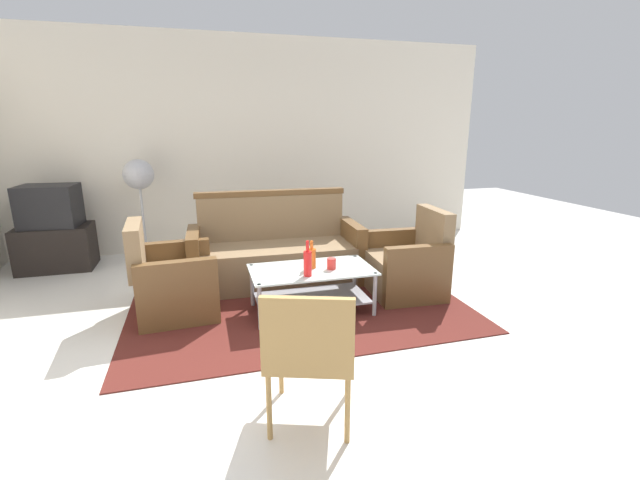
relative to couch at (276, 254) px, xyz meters
name	(u,v)px	position (x,y,z in m)	size (l,w,h in m)	color
ground_plane	(318,340)	(0.08, -1.41, -0.32)	(14.00, 14.00, 0.00)	silver
wall_back	(259,145)	(0.08, 1.65, 1.08)	(6.52, 0.12, 2.80)	silver
rug	(298,304)	(0.09, -0.67, -0.31)	(3.08, 2.13, 0.01)	#511E19
couch	(276,254)	(0.00, 0.00, 0.00)	(1.82, 0.79, 0.96)	#7F6647
armchair_left	(173,283)	(-1.04, -0.55, -0.03)	(0.74, 0.80, 0.85)	#7F6647
armchair_right	(407,266)	(1.21, -0.67, -0.03)	(0.73, 0.79, 0.85)	#7F6647
coffee_table	(312,283)	(0.18, -0.85, -0.04)	(1.10, 0.60, 0.40)	silver
bottle_red	(308,263)	(0.10, -1.02, 0.21)	(0.07, 0.07, 0.31)	red
bottle_orange	(312,258)	(0.18, -0.82, 0.19)	(0.08, 0.08, 0.25)	#D85919
cup	(331,264)	(0.35, -0.90, 0.14)	(0.08, 0.08, 0.10)	red
tv_stand	(56,248)	(-2.42, 1.14, -0.06)	(0.80, 0.50, 0.52)	black
television	(49,206)	(-2.42, 1.14, 0.44)	(0.63, 0.49, 0.48)	black
pedestal_fan	(139,181)	(-1.44, 1.19, 0.70)	(0.36, 0.36, 1.27)	#2D2D33
wicker_chair	(310,348)	(-0.23, -2.37, 0.18)	(0.61, 0.61, 0.84)	#AD844C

